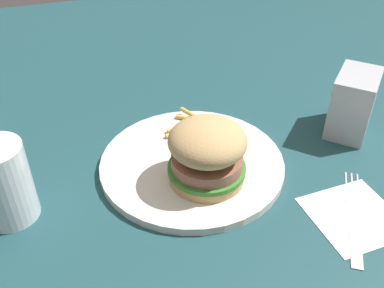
{
  "coord_description": "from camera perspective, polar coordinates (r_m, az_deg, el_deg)",
  "views": [
    {
      "loc": [
        0.14,
        0.46,
        0.42
      ],
      "look_at": [
        -0.01,
        -0.01,
        0.04
      ],
      "focal_mm": 41.29,
      "sensor_mm": 36.0,
      "label": 1
    }
  ],
  "objects": [
    {
      "name": "plate",
      "position": [
        0.65,
        0.0,
        -2.55
      ],
      "size": [
        0.27,
        0.27,
        0.01
      ],
      "primitive_type": "cylinder",
      "color": "silver",
      "rests_on": "ground_plane"
    },
    {
      "name": "napkin_dispenser",
      "position": [
        0.74,
        20.07,
        4.94
      ],
      "size": [
        0.11,
        0.11,
        0.1
      ],
      "primitive_type": "cube",
      "rotation": [
        0.0,
        0.0,
        0.8
      ],
      "color": "#B7BABF",
      "rests_on": "ground_plane"
    },
    {
      "name": "fries_pile",
      "position": [
        0.7,
        0.58,
        2.24
      ],
      "size": [
        0.1,
        0.11,
        0.01
      ],
      "color": "gold",
      "rests_on": "plate"
    },
    {
      "name": "ground_plane",
      "position": [
        0.64,
        -0.24,
        -3.79
      ],
      "size": [
        1.6,
        1.6,
        0.0
      ],
      "primitive_type": "plane",
      "color": "#1E474C"
    },
    {
      "name": "drink_glass",
      "position": [
        0.59,
        -23.13,
        -5.0
      ],
      "size": [
        0.07,
        0.07,
        0.11
      ],
      "color": "silver",
      "rests_on": "ground_plane"
    },
    {
      "name": "sandwich",
      "position": [
        0.59,
        1.96,
        -1.07
      ],
      "size": [
        0.11,
        0.11,
        0.09
      ],
      "color": "tan",
      "rests_on": "plate"
    },
    {
      "name": "fork",
      "position": [
        0.61,
        20.24,
        -8.41
      ],
      "size": [
        0.1,
        0.16,
        0.0
      ],
      "color": "silver",
      "rests_on": "napkin"
    },
    {
      "name": "napkin",
      "position": [
        0.61,
        20.2,
        -8.67
      ],
      "size": [
        0.12,
        0.12,
        0.0
      ],
      "primitive_type": "cube",
      "rotation": [
        0.0,
        0.0,
        0.06
      ],
      "color": "white",
      "rests_on": "ground_plane"
    }
  ]
}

